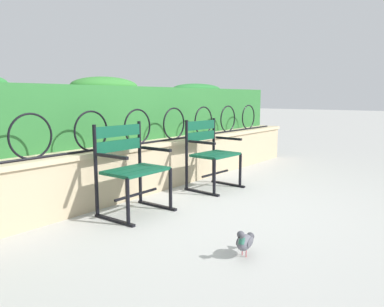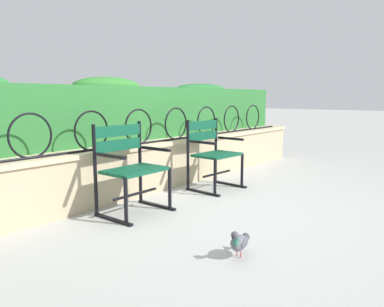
# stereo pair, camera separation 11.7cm
# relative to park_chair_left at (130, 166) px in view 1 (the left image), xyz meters

# --- Properties ---
(ground_plane) EXTENTS (60.00, 60.00, 0.00)m
(ground_plane) POSITION_rel_park_chair_left_xyz_m (0.65, -0.39, -0.47)
(ground_plane) COLOR #ADADA8
(stone_wall) EXTENTS (6.92, 0.41, 0.60)m
(stone_wall) POSITION_rel_park_chair_left_xyz_m (0.65, 0.50, -0.17)
(stone_wall) COLOR tan
(stone_wall) RESTS_ON ground
(iron_arch_fence) EXTENTS (6.38, 0.02, 0.42)m
(iron_arch_fence) POSITION_rel_park_chair_left_xyz_m (0.53, 0.42, 0.32)
(iron_arch_fence) COLOR black
(iron_arch_fence) RESTS_ON stone_wall
(hedge_row) EXTENTS (6.78, 0.55, 0.80)m
(hedge_row) POSITION_rel_park_chair_left_xyz_m (0.65, 0.95, 0.50)
(hedge_row) COLOR #2D7033
(hedge_row) RESTS_ON stone_wall
(park_chair_left) EXTENTS (0.64, 0.53, 0.90)m
(park_chair_left) POSITION_rel_park_chair_left_xyz_m (0.00, 0.00, 0.00)
(park_chair_left) COLOR #0F4C33
(park_chair_left) RESTS_ON ground
(park_chair_right) EXTENTS (0.62, 0.55, 0.88)m
(park_chair_right) POSITION_rel_park_chair_left_xyz_m (1.33, -0.05, -0.01)
(park_chair_right) COLOR #0F4C33
(park_chair_right) RESTS_ON ground
(pigeon_near_chairs) EXTENTS (0.29, 0.14, 0.22)m
(pigeon_near_chairs) POSITION_rel_park_chair_left_xyz_m (-0.22, -1.43, -0.36)
(pigeon_near_chairs) COLOR #5B5B66
(pigeon_near_chairs) RESTS_ON ground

